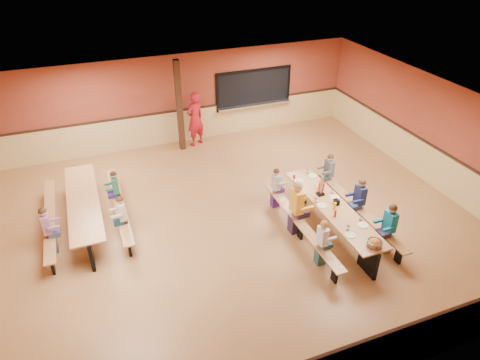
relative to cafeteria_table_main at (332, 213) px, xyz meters
name	(u,v)px	position (x,y,z in m)	size (l,w,h in m)	color
ground	(233,221)	(-2.10, 1.22, -0.53)	(12.00, 12.00, 0.00)	#986439
room_envelope	(233,199)	(-2.10, 1.22, 0.16)	(12.04, 10.04, 3.02)	brown
kitchen_pass_through	(254,90)	(0.50, 6.18, 0.96)	(2.78, 0.28, 1.38)	black
structural_post	(179,107)	(-2.30, 5.62, 0.97)	(0.18, 0.18, 3.00)	black
cafeteria_table_main	(332,213)	(0.00, 0.00, 0.00)	(1.91, 3.70, 0.74)	#AE7645
cafeteria_table_second	(84,207)	(-5.59, 2.41, 0.00)	(1.91, 3.70, 0.74)	#AE7645
seated_child_white_left	(322,243)	(-0.82, -0.94, 0.05)	(0.34, 0.28, 1.15)	white
seated_adult_yellow	(296,208)	(-0.82, 0.29, 0.18)	(0.47, 0.38, 1.41)	#F9AA2F
seated_child_grey_left	(276,188)	(-0.82, 1.45, 0.04)	(0.33, 0.27, 1.14)	#B0B0B0
seated_child_teal_right	(389,228)	(0.83, -1.08, 0.10)	(0.39, 0.32, 1.26)	#12759A
seated_child_navy_right	(359,201)	(0.83, 0.08, 0.10)	(0.39, 0.32, 1.25)	navy
seated_child_char_right	(328,174)	(0.83, 1.54, 0.07)	(0.36, 0.30, 1.20)	#4C5157
seated_child_purple_sec	(48,231)	(-6.42, 1.62, 0.08)	(0.37, 0.30, 1.21)	#9D6590
seated_child_green_sec	(116,191)	(-4.77, 2.77, 0.05)	(0.35, 0.28, 1.16)	#2B6C57
seated_child_tan_sec	(123,218)	(-4.77, 1.55, 0.06)	(0.35, 0.28, 1.16)	beige
standing_woman	(195,119)	(-1.77, 5.77, 0.40)	(0.68, 0.44, 1.86)	red
punch_pitcher	(321,186)	(0.10, 0.73, 0.32)	(0.16, 0.16, 0.22)	#B3171E
chip_bowl	(375,243)	(0.04, -1.58, 0.29)	(0.32, 0.32, 0.15)	orange
napkin_dispenser	(337,202)	(0.12, 0.03, 0.28)	(0.10, 0.14, 0.13)	black
condiment_mustard	(335,206)	(-0.02, -0.11, 0.30)	(0.06, 0.06, 0.17)	yellow
condiment_ketchup	(335,213)	(-0.18, -0.38, 0.30)	(0.06, 0.06, 0.17)	#B2140F
table_paddle	(321,190)	(-0.03, 0.53, 0.35)	(0.16, 0.16, 0.56)	black
place_settings	(333,204)	(0.00, 0.00, 0.27)	(0.65, 3.30, 0.11)	beige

